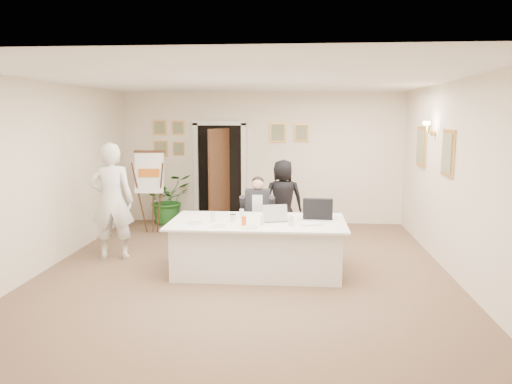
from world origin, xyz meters
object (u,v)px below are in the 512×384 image
Objects in this scene: steel_jug at (233,218)px; standing_man at (112,201)px; seated_man at (258,215)px; standing_woman at (283,200)px; potted_palm at (168,199)px; conference_table at (258,246)px; flip_chart at (151,196)px; laptop_bag at (318,209)px; laptop at (275,211)px; paper_stack at (311,224)px; oj_glass at (244,221)px.

standing_man is at bearing 162.91° from steel_jug.
seated_man is 1.09m from standing_woman.
standing_woman is at bearing -161.99° from standing_man.
standing_man reaches higher than potted_palm.
conference_table is 3.27m from flip_chart.
seated_man reaches higher than steel_jug.
seated_man is 0.70× the size of standing_man.
conference_table is 1.05m from laptop_bag.
laptop is at bearing 81.33° from standing_woman.
standing_woman is at bearing 101.40° from paper_stack.
paper_stack is at bearing -14.92° from conference_table.
steel_jug is (-0.61, -0.13, -0.08)m from laptop.
flip_chart reaches higher than paper_stack.
oj_glass is (2.11, -2.64, 0.10)m from flip_chart.
paper_stack is at bearing -49.34° from potted_palm.
flip_chart is at bearing -12.90° from standing_woman.
standing_man is at bearing 22.08° from standing_woman.
steel_jug is (-0.27, -1.11, 0.17)m from seated_man.
flip_chart is at bearing -104.62° from standing_man.
potted_palm is (-2.51, 1.20, -0.22)m from standing_woman.
flip_chart reaches higher than seated_man.
oj_glass is at bearing -53.00° from steel_jug.
seated_man is 1.50m from paper_stack.
standing_man is (-2.31, -0.49, 0.28)m from seated_man.
oj_glass is at bearing -150.42° from laptop_bag.
potted_palm is at bearing 111.88° from laptop.
laptop_bag reaches higher than oj_glass.
standing_man is 3.10m from standing_woman.
potted_palm reaches higher than conference_table.
flip_chart is 5.67× the size of paper_stack.
flip_chart is 3.40m from laptop.
seated_man is 0.82× the size of flip_chart.
conference_table is 1.36× the size of standing_man.
seated_man is at bearing 86.28° from oj_glass.
laptop is 2.91× the size of oj_glass.
flip_chart reaches higher than conference_table.
standing_woman is 2.00m from laptop.
flip_chart is 0.96m from potted_palm.
standing_man is at bearing -175.01° from seated_man.
flip_chart reaches higher than steel_jug.
oj_glass is at bearing 71.53° from standing_woman.
standing_woman is (2.71, 1.50, -0.19)m from standing_man.
steel_jug is at bearing -110.73° from seated_man.
paper_stack is 2.57× the size of steel_jug.
standing_man reaches higher than conference_table.
potted_palm reaches higher than laptop.
seated_man is at bearing 142.01° from laptop_bag.
laptop is at bearing 12.00° from steel_jug.
seated_man reaches higher than conference_table.
conference_table is 0.58m from laptop.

